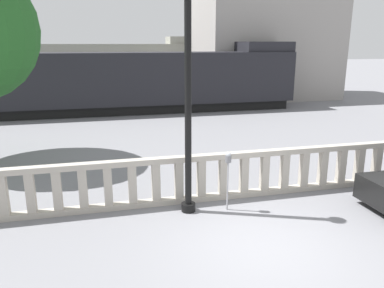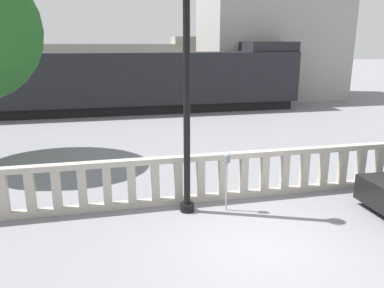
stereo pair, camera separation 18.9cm
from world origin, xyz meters
name	(u,v)px [view 1 (the left image)]	position (x,y,z in m)	size (l,w,h in m)	color
ground_plane	(262,247)	(0.00, 0.00, 0.00)	(160.00, 160.00, 0.00)	slate
balustrade	(223,176)	(0.00, 2.55, 0.62)	(17.43, 0.24, 1.24)	#ADA599
lamppost	(188,96)	(-1.05, 2.01, 2.82)	(0.35, 0.35, 5.23)	black
parking_meter	(228,165)	(-0.11, 1.86, 1.16)	(0.15, 0.15, 1.49)	#99999E
train_near	(54,83)	(-5.44, 16.07, 1.82)	(28.55, 2.78, 4.07)	black
train_far	(78,67)	(-4.58, 26.38, 2.06)	(21.39, 2.63, 4.52)	black
building_block	(265,34)	(9.21, 20.52, 4.61)	(9.74, 6.45, 9.22)	gray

